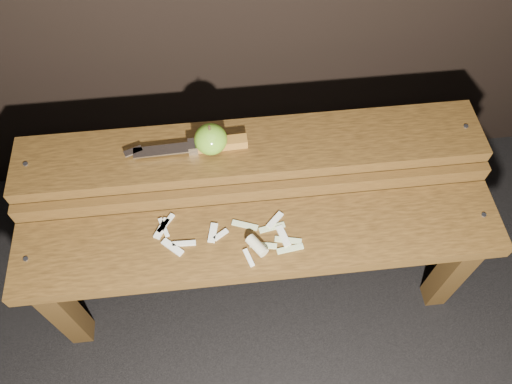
{
  "coord_description": "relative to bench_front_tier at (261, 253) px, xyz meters",
  "views": [
    {
      "loc": [
        -0.07,
        -0.6,
        1.5
      ],
      "look_at": [
        0.0,
        0.06,
        0.45
      ],
      "focal_mm": 35.0,
      "sensor_mm": 36.0,
      "label": 1
    }
  ],
  "objects": [
    {
      "name": "knife",
      "position": [
        -0.11,
        0.23,
        0.16
      ],
      "size": [
        0.31,
        0.04,
        0.03
      ],
      "color": "#945E20",
      "rests_on": "bench_rear_tier"
    },
    {
      "name": "apple_scraps",
      "position": [
        -0.06,
        0.01,
        0.07
      ],
      "size": [
        0.36,
        0.16,
        0.03
      ],
      "color": "beige",
      "rests_on": "bench_front_tier"
    },
    {
      "name": "bench_rear_tier",
      "position": [
        0.0,
        0.23,
        0.06
      ],
      "size": [
        1.2,
        0.21,
        0.5
      ],
      "color": "#38240E",
      "rests_on": "ground"
    },
    {
      "name": "bench_front_tier",
      "position": [
        0.0,
        0.0,
        0.0
      ],
      "size": [
        1.2,
        0.2,
        0.42
      ],
      "color": "#38240E",
      "rests_on": "ground"
    },
    {
      "name": "ground",
      "position": [
        0.0,
        0.06,
        -0.35
      ],
      "size": [
        60.0,
        60.0,
        0.0
      ],
      "primitive_type": "plane",
      "color": "black"
    },
    {
      "name": "apple",
      "position": [
        -0.1,
        0.23,
        0.18
      ],
      "size": [
        0.08,
        0.08,
        0.09
      ],
      "color": "#63971F",
      "rests_on": "bench_rear_tier"
    }
  ]
}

